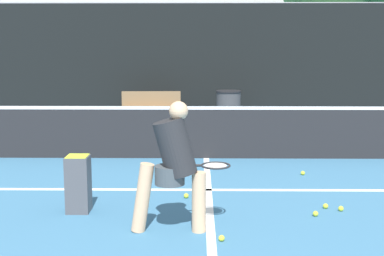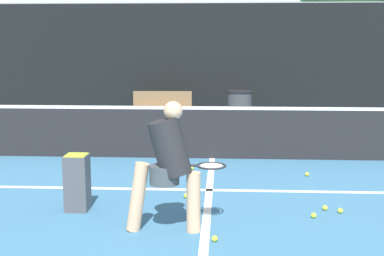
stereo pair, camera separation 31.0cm
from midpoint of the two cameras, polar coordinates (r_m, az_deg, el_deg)
court_service_line at (r=7.65m, az=3.02°, el=-6.62°), size 8.25×0.10×0.01m
court_center_mark at (r=6.83m, az=2.98°, el=-8.58°), size 0.10×5.95×0.01m
net at (r=9.61m, az=3.12°, el=-0.28°), size 11.09×0.09×1.07m
fence_back at (r=14.11m, az=3.23°, el=6.94°), size 24.00×0.06×3.10m
player_practicing at (r=5.84m, az=-1.01°, el=-3.72°), size 1.12×0.60×1.46m
tennis_ball_scattered_1 at (r=8.63m, az=13.20°, el=-4.83°), size 0.07×0.07×0.07m
tennis_ball_scattered_2 at (r=6.99m, az=15.26°, el=-8.23°), size 0.07×0.07×0.07m
tennis_ball_scattered_3 at (r=5.76m, az=4.02°, el=-11.70°), size 0.07×0.07×0.07m
tennis_ball_scattered_4 at (r=6.66m, az=14.17°, el=-9.03°), size 0.07×0.07×0.07m
tennis_ball_scattered_5 at (r=7.26m, az=0.59°, el=-7.24°), size 0.07×0.07×0.07m
tennis_ball_scattered_6 at (r=6.93m, az=16.80°, el=-8.44°), size 0.07×0.07×0.07m
tennis_ball_scattered_7 at (r=8.81m, az=1.00°, el=-4.30°), size 0.07×0.07×0.07m
ball_hopper at (r=6.79m, az=-10.87°, el=-5.60°), size 0.28×0.28×0.71m
courtside_bench at (r=13.46m, az=-2.53°, el=2.22°), size 1.50×0.44×0.86m
trash_bin at (r=13.27m, az=5.75°, el=2.04°), size 0.63×0.63×0.90m
parked_car at (r=17.43m, az=7.31°, el=4.30°), size 1.66×3.92×1.51m
building_far at (r=27.12m, az=3.32°, el=11.47°), size 36.00×2.40×6.39m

